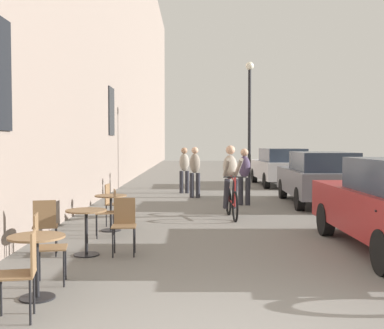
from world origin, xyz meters
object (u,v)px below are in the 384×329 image
Objects in this scene: cafe_table_far at (109,205)px; street_lamp at (247,108)px; cyclist_on_bicycle at (229,183)px; parked_car_third at (278,166)px; cafe_table_near at (34,253)px; cafe_chair_near_toward_street at (43,244)px; pedestrian_mid at (193,169)px; parked_car_second at (317,177)px; pedestrian_near at (242,173)px; cafe_chair_far_toward_street at (107,209)px; cafe_chair_far_toward_wall at (110,202)px; pedestrian_far at (182,168)px; cafe_chair_mid_toward_street at (43,223)px; cafe_chair_mid_toward_wall at (122,222)px; cafe_chair_near_toward_wall at (20,269)px; cafe_table_mid at (84,222)px.

cafe_table_far is 10.39m from street_lamp.
parked_car_third is (2.71, 8.60, -0.01)m from cyclist_on_bicycle.
cafe_chair_near_toward_street is (-0.07, 0.56, -0.00)m from cafe_table_near.
pedestrian_mid is at bearing 79.75° from cafe_table_near.
street_lamp reaches higher than pedestrian_mid.
cafe_table_near is 0.17× the size of parked_car_second.
cafe_table_near is 0.15× the size of street_lamp.
cafe_chair_near_toward_street is at bearing -116.45° from cyclist_on_bicycle.
pedestrian_near is at bearing -54.03° from pedestrian_mid.
pedestrian_near is at bearing 56.95° from cafe_chair_far_toward_street.
cafe_chair_far_toward_wall is 0.54× the size of pedestrian_mid.
cyclist_on_bicycle is 2.30m from pedestrian_near.
cafe_chair_mid_toward_street is at bearing -101.87° from pedestrian_far.
parked_car_third reaches higher than cafe_chair_mid_toward_wall.
cafe_chair_near_toward_street is 0.54× the size of pedestrian_mid.
parked_car_third reaches higher than cafe_chair_mid_toward_street.
cafe_table_far is at bearing 105.01° from cafe_chair_mid_toward_wall.
cafe_chair_near_toward_wall is 11.09m from pedestrian_mid.
parked_car_third is (5.30, 12.56, 0.28)m from cafe_table_mid.
cafe_chair_near_toward_wall is at bearing -99.25° from pedestrian_mid.
pedestrian_near is (3.32, 7.79, 0.39)m from cafe_chair_near_toward_street.
cafe_table_mid is 0.41× the size of cyclist_on_bicycle.
cafe_chair_mid_toward_street is (-0.63, -0.07, -0.00)m from cafe_table_mid.
cafe_chair_near_toward_wall is 1.00× the size of cafe_chair_mid_toward_wall.
cafe_chair_mid_toward_street is at bearing -114.63° from cafe_chair_far_toward_street.
pedestrian_near reaches higher than cafe_chair_near_toward_street.
cafe_table_far is 6.75m from parked_car_second.
pedestrian_far is (1.56, 11.12, 0.39)m from cafe_chair_near_toward_street.
cafe_table_near is at bearing -122.49° from parked_car_second.
parked_car_second is (5.31, 6.35, 0.26)m from cafe_table_mid.
cafe_chair_mid_toward_wall is at bearing -110.68° from parked_car_third.
cafe_chair_near_toward_wall is at bearing -90.47° from cafe_table_mid.
pedestrian_near is at bearing -176.02° from parked_car_second.
parked_car_second is (5.21, 4.82, 0.27)m from cafe_chair_far_toward_street.
cafe_chair_near_toward_street is 11.23m from pedestrian_far.
cafe_chair_near_toward_wall is at bearing -109.09° from parked_car_third.
pedestrian_mid is (1.80, 5.34, 0.40)m from cafe_chair_far_toward_wall.
cafe_chair_mid_toward_street is at bearing 106.63° from cafe_chair_near_toward_street.
cafe_chair_mid_toward_wall is (0.76, 1.67, 0.00)m from cafe_chair_near_toward_street.
cafe_chair_mid_toward_wall is 1.52m from cafe_chair_far_toward_street.
cyclist_on_bicycle is at bearing 68.93° from cafe_chair_near_toward_wall.
pedestrian_far is at bearing 85.13° from cafe_chair_mid_toward_wall.
cafe_chair_far_toward_street is at bearing 84.90° from cafe_chair_near_toward_street.
cafe_chair_mid_toward_wall is 2.15m from cafe_table_far.
parked_car_second is at bearing 55.36° from cafe_chair_near_toward_street.
pedestrian_far is (1.29, 8.00, 0.39)m from cafe_chair_far_toward_street.
cafe_table_mid is 0.63m from cafe_chair_mid_toward_street.
cafe_chair_far_toward_street is (0.28, 3.11, 0.00)m from cafe_chair_near_toward_street.
pedestrian_mid is 5.69m from parked_car_third.
street_lamp reaches higher than parked_car_third.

